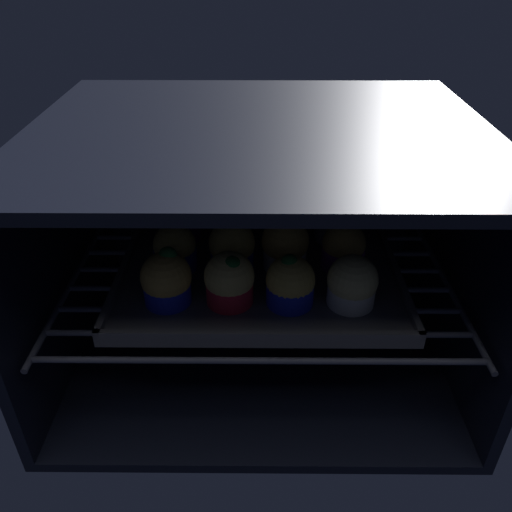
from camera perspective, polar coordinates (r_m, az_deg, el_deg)
name	(u,v)px	position (r cm, az deg, el deg)	size (l,w,h in cm)	color
oven_cavity	(256,236)	(77.91, 0.03, 2.23)	(59.00, 47.00, 37.00)	black
oven_rack	(256,270)	(76.13, 0.01, -1.59)	(54.80, 42.00, 0.80)	#444756
baking_tray	(256,270)	(74.27, 0.00, -1.56)	(39.56, 31.52, 2.20)	#4C4C51
muffin_row0_col0	(163,280)	(66.63, -10.34, -2.66)	(6.60, 6.60, 7.78)	#1928B7
muffin_row0_col1	(226,280)	(65.60, -3.37, -2.72)	(6.51, 6.51, 7.34)	red
muffin_row0_col2	(287,283)	(65.53, 3.45, -3.06)	(6.34, 6.34, 7.33)	#1928B7
muffin_row0_col3	(349,283)	(66.40, 10.30, -3.02)	(6.53, 6.53, 6.94)	silver
muffin_row1_col0	(172,249)	(73.38, -9.40, 0.77)	(6.16, 6.16, 6.74)	#1928B7
muffin_row1_col1	(229,247)	(72.24, -3.05, 0.98)	(6.58, 6.58, 7.35)	#1928B7
muffin_row1_col2	(282,245)	(72.30, 2.92, 1.27)	(6.74, 6.74, 8.09)	silver
muffin_row1_col3	(340,248)	(73.56, 9.39, 0.92)	(6.16, 6.16, 6.98)	#7A238C
muffin_row2_col0	(178,221)	(80.49, -8.69, 3.92)	(6.20, 6.20, 6.98)	#7A238C
muffin_row2_col1	(229,219)	(79.10, -3.00, 4.10)	(6.22, 6.22, 7.57)	#0C8C84
muffin_row2_col2	(283,219)	(79.10, 3.05, 4.11)	(6.50, 6.50, 7.98)	#1928B7
muffin_row2_col3	(332,221)	(80.27, 8.46, 3.88)	(6.25, 6.25, 6.95)	silver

